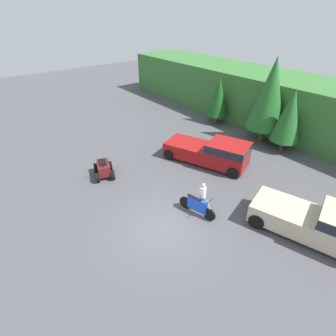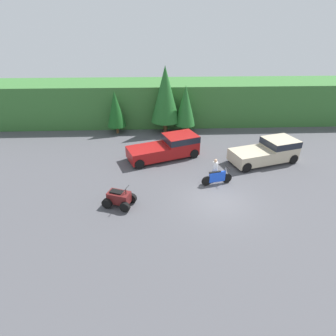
# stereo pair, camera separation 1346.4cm
# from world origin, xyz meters

# --- Properties ---
(ground_plane) EXTENTS (80.00, 80.00, 0.00)m
(ground_plane) POSITION_xyz_m (0.00, 0.00, 0.00)
(ground_plane) COLOR #4C4C51
(hillside_backdrop) EXTENTS (44.00, 6.00, 4.29)m
(hillside_backdrop) POSITION_xyz_m (0.00, 16.00, 2.14)
(hillside_backdrop) COLOR #387033
(hillside_backdrop) RESTS_ON ground_plane
(tree_left) EXTENTS (1.84, 1.84, 4.18)m
(tree_left) POSITION_xyz_m (-7.67, 12.13, 2.46)
(tree_left) COLOR brown
(tree_left) RESTS_ON ground_plane
(tree_mid_left) EXTENTS (2.83, 2.83, 6.43)m
(tree_mid_left) POSITION_xyz_m (-2.83, 12.19, 3.78)
(tree_mid_left) COLOR brown
(tree_mid_left) RESTS_ON ground_plane
(tree_mid_right) EXTENTS (2.06, 2.06, 4.69)m
(tree_mid_right) POSITION_xyz_m (-0.88, 11.94, 2.76)
(tree_mid_right) COLOR brown
(tree_mid_right) RESTS_ON ground_plane
(pickup_truck_red) EXTENTS (6.05, 3.98, 1.79)m
(pickup_truck_red) POSITION_xyz_m (-2.74, 6.37, 0.94)
(pickup_truck_red) COLOR maroon
(pickup_truck_red) RESTS_ON ground_plane
(pickup_truck_second) EXTENTS (5.62, 3.51, 1.79)m
(pickup_truck_second) POSITION_xyz_m (5.08, 5.22, 0.94)
(pickup_truck_second) COLOR beige
(pickup_truck_second) RESTS_ON ground_plane
(dirt_bike) EXTENTS (2.16, 0.73, 1.20)m
(dirt_bike) POSITION_xyz_m (0.31, 1.96, 0.50)
(dirt_bike) COLOR black
(dirt_bike) RESTS_ON ground_plane
(quad_atv) EXTENTS (2.07, 1.71, 1.27)m
(quad_atv) POSITION_xyz_m (-6.03, -0.16, 0.49)
(quad_atv) COLOR black
(quad_atv) RESTS_ON ground_plane
(rider_person) EXTENTS (0.47, 0.47, 1.69)m
(rider_person) POSITION_xyz_m (0.21, 2.40, 0.92)
(rider_person) COLOR navy
(rider_person) RESTS_ON ground_plane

